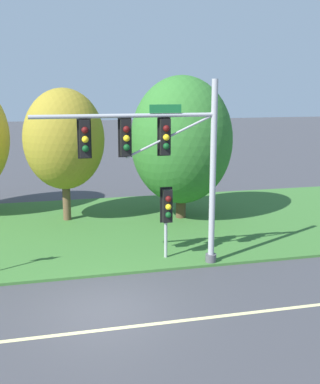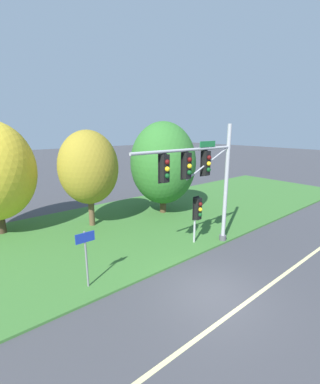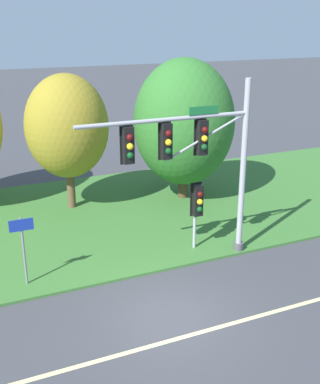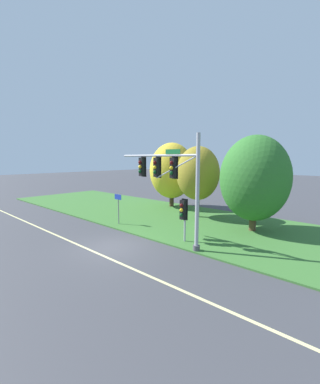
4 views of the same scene
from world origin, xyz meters
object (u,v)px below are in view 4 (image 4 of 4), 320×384
traffic_signal_mast (170,176)px  route_sign_post (118,204)px  tree_nearest_road (172,171)px  pedestrian_signal_near_kerb (183,212)px  tree_behind_signpost (255,178)px  tree_left_of_mast (198,173)px

traffic_signal_mast → route_sign_post: traffic_signal_mast is taller
route_sign_post → tree_nearest_road: (-1.81, 8.69, 2.30)m
traffic_signal_mast → pedestrian_signal_near_kerb: 2.36m
pedestrian_signal_near_kerb → route_sign_post: (-6.50, 0.00, -0.34)m
pedestrian_signal_near_kerb → route_sign_post: size_ratio=1.12×
pedestrian_signal_near_kerb → tree_nearest_road: size_ratio=0.40×
traffic_signal_mast → pedestrian_signal_near_kerb: bearing=56.1°
route_sign_post → tree_behind_signpost: bearing=32.5°
route_sign_post → tree_left_of_mast: size_ratio=0.39×
pedestrian_signal_near_kerb → tree_nearest_road: bearing=133.7°
tree_behind_signpost → tree_nearest_road: bearing=163.0°
traffic_signal_mast → route_sign_post: 6.58m
tree_nearest_road → traffic_signal_mast: bearing=-50.1°
traffic_signal_mast → tree_behind_signpost: tree_behind_signpost is taller
pedestrian_signal_near_kerb → tree_behind_signpost: size_ratio=0.40×
tree_nearest_road → tree_left_of_mast: bearing=-24.8°
pedestrian_signal_near_kerb → route_sign_post: 6.51m
pedestrian_signal_near_kerb → traffic_signal_mast: bearing=-123.9°
pedestrian_signal_near_kerb → tree_nearest_road: tree_nearest_road is taller
traffic_signal_mast → tree_left_of_mast: (-2.89, 7.10, -0.24)m
pedestrian_signal_near_kerb → tree_left_of_mast: bearing=117.7°
traffic_signal_mast → tree_left_of_mast: 7.67m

